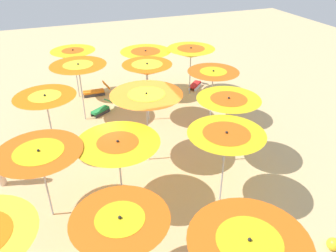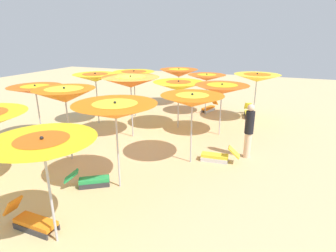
% 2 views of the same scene
% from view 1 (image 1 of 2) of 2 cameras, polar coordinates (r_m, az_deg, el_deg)
% --- Properties ---
extents(ground, '(40.92, 40.92, 0.04)m').
position_cam_1_polar(ground, '(11.92, -5.42, -5.35)').
color(ground, '#D1B57F').
extents(beach_umbrella_0, '(1.98, 1.98, 2.32)m').
position_cam_1_polar(beach_umbrella_0, '(16.02, -15.68, 11.47)').
color(beach_umbrella_0, '#B2B2B7').
rests_on(beach_umbrella_0, ground).
extents(beach_umbrella_1, '(2.19, 2.19, 2.46)m').
position_cam_1_polar(beach_umbrella_1, '(13.73, -14.85, 9.21)').
color(beach_umbrella_1, '#B2B2B7').
rests_on(beach_umbrella_1, ground).
extents(beach_umbrella_2, '(2.00, 2.00, 2.34)m').
position_cam_1_polar(beach_umbrella_2, '(11.63, -19.94, 3.97)').
color(beach_umbrella_2, '#B2B2B7').
rests_on(beach_umbrella_2, ground).
extents(beach_umbrella_3, '(2.19, 2.19, 2.19)m').
position_cam_1_polar(beach_umbrella_3, '(9.07, -20.83, -4.96)').
color(beach_umbrella_3, '#B2B2B7').
rests_on(beach_umbrella_3, ground).
extents(beach_umbrella_5, '(2.29, 2.29, 2.23)m').
position_cam_1_polar(beach_umbrella_5, '(15.67, -3.79, 11.80)').
color(beach_umbrella_5, '#B2B2B7').
rests_on(beach_umbrella_5, ground).
extents(beach_umbrella_6, '(1.95, 1.95, 2.49)m').
position_cam_1_polar(beach_umbrella_6, '(13.27, -3.53, 9.52)').
color(beach_umbrella_6, '#B2B2B7').
rests_on(beach_umbrella_6, ground).
extents(beach_umbrella_7, '(2.29, 2.29, 2.54)m').
position_cam_1_polar(beach_umbrella_7, '(10.61, -3.63, 4.42)').
color(beach_umbrella_7, '#B2B2B7').
rests_on(beach_umbrella_7, ground).
extents(beach_umbrella_8, '(2.25, 2.25, 2.16)m').
position_cam_1_polar(beach_umbrella_8, '(9.00, -8.42, -3.68)').
color(beach_umbrella_8, '#B2B2B7').
rests_on(beach_umbrella_8, ground).
extents(beach_umbrella_9, '(1.96, 1.96, 2.16)m').
position_cam_1_polar(beach_umbrella_9, '(6.86, -8.04, -16.09)').
color(beach_umbrella_9, '#B2B2B7').
rests_on(beach_umbrella_9, ground).
extents(beach_umbrella_10, '(2.19, 2.19, 2.33)m').
position_cam_1_polar(beach_umbrella_10, '(15.74, 3.87, 12.24)').
color(beach_umbrella_10, '#B2B2B7').
rests_on(beach_umbrella_10, ground).
extents(beach_umbrella_11, '(2.00, 2.00, 2.25)m').
position_cam_1_polar(beach_umbrella_11, '(13.30, 7.63, 8.53)').
color(beach_umbrella_11, '#B2B2B7').
rests_on(beach_umbrella_11, ground).
extents(beach_umbrella_12, '(2.02, 2.02, 2.42)m').
position_cam_1_polar(beach_umbrella_12, '(10.74, 10.14, 3.75)').
color(beach_umbrella_12, '#B2B2B7').
rests_on(beach_umbrella_12, ground).
extents(beach_umbrella_13, '(2.06, 2.06, 2.37)m').
position_cam_1_polar(beach_umbrella_13, '(8.99, 9.76, -2.16)').
color(beach_umbrella_13, '#B2B2B7').
rests_on(beach_umbrella_13, ground).
extents(beach_umbrella_14, '(2.24, 2.24, 2.19)m').
position_cam_1_polar(beach_umbrella_14, '(6.60, 13.37, -19.53)').
color(beach_umbrella_14, '#B2B2B7').
rests_on(beach_umbrella_14, ground).
extents(lounger_0, '(0.40, 1.29, 0.64)m').
position_cam_1_polar(lounger_0, '(16.63, -12.10, 5.79)').
color(lounger_0, '#333338').
rests_on(lounger_0, ground).
extents(lounger_1, '(1.05, 1.08, 0.59)m').
position_cam_1_polar(lounger_1, '(17.18, 4.70, 7.16)').
color(lounger_1, silver).
rests_on(lounger_1, ground).
extents(lounger_3, '(0.93, 1.18, 0.53)m').
position_cam_1_polar(lounger_3, '(14.87, -11.11, 2.84)').
color(lounger_3, '#333338').
rests_on(lounger_3, ground).
extents(lounger_4, '(0.45, 1.29, 0.57)m').
position_cam_1_polar(lounger_4, '(12.26, -22.19, -5.40)').
color(lounger_4, silver).
rests_on(lounger_4, ground).
extents(beach_ball, '(0.32, 0.32, 0.32)m').
position_cam_1_polar(beach_ball, '(9.73, 26.13, -17.47)').
color(beach_ball, yellow).
rests_on(beach_ball, ground).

